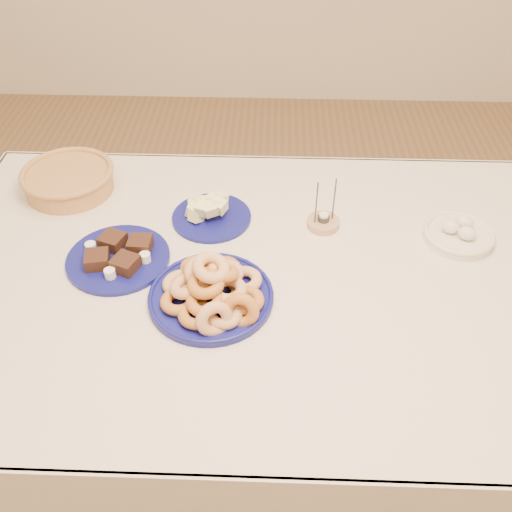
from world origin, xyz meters
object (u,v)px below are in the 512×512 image
candle_holder (323,222)px  egg_bowl (459,234)px  wicker_basket (68,179)px  dining_table (257,301)px  brownie_plate (118,257)px  donut_platter (212,291)px  melon_plate (209,212)px

candle_holder → egg_bowl: (0.36, -0.05, 0.01)m
egg_bowl → wicker_basket: bearing=170.1°
dining_table → brownie_plate: bearing=175.1°
dining_table → wicker_basket: wicker_basket is taller
donut_platter → wicker_basket: bearing=136.3°
dining_table → donut_platter: bearing=-134.3°
donut_platter → candle_holder: (0.28, 0.30, -0.02)m
brownie_plate → dining_table: bearing=-4.9°
melon_plate → brownie_plate: (-0.22, -0.19, -0.01)m
egg_bowl → brownie_plate: bearing=-172.6°
brownie_plate → wicker_basket: size_ratio=0.95×
melon_plate → wicker_basket: melon_plate is taller
donut_platter → brownie_plate: 0.29m
donut_platter → brownie_plate: bearing=151.9°
dining_table → melon_plate: bearing=123.0°
dining_table → candle_holder: size_ratio=11.28×
egg_bowl → candle_holder: bearing=172.7°
melon_plate → dining_table: bearing=-57.0°
egg_bowl → dining_table: bearing=-164.6°
dining_table → brownie_plate: brownie_plate is taller
melon_plate → wicker_basket: bearing=163.7°
wicker_basket → candle_holder: size_ratio=1.91×
candle_holder → egg_bowl: candle_holder is taller
wicker_basket → donut_platter: bearing=-43.7°
donut_platter → wicker_basket: donut_platter is taller
melon_plate → candle_holder: bearing=-4.0°
wicker_basket → candle_holder: (0.75, -0.15, -0.02)m
melon_plate → brownie_plate: 0.29m
brownie_plate → wicker_basket: bearing=124.4°
melon_plate → egg_bowl: (0.68, -0.07, -0.01)m
melon_plate → egg_bowl: 0.68m
dining_table → melon_plate: size_ratio=6.17×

